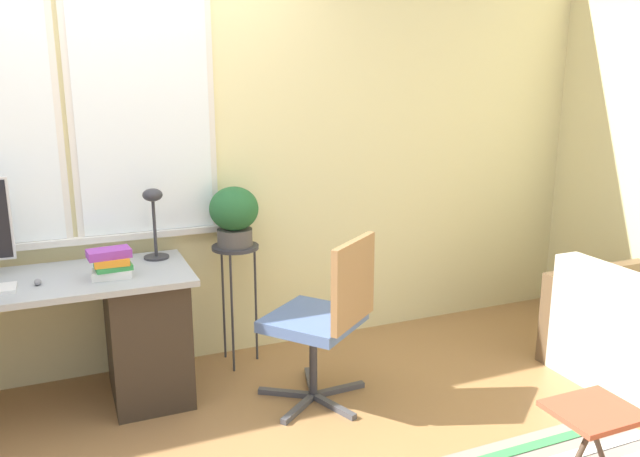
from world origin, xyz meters
TOP-DOWN VIEW (x-y plane):
  - ground_plane at (0.00, 0.00)m, footprint 14.00×14.00m
  - wall_back_with_window at (-0.01, 0.71)m, footprint 9.00×0.12m
  - wall_right_with_picture at (3.36, -0.00)m, footprint 0.08×9.00m
  - mouse at (-0.31, 0.24)m, footprint 0.03×0.06m
  - desk_lamp at (0.30, 0.49)m, footprint 0.14×0.14m
  - book_stack at (0.04, 0.22)m, footprint 0.22×0.16m
  - office_chair_swivel at (1.06, -0.14)m, footprint 0.64×0.65m
  - plant_stand at (0.76, 0.51)m, footprint 0.28×0.28m
  - potted_plant at (0.76, 0.51)m, footprint 0.29×0.29m
  - folding_stool at (1.78, -1.28)m, footprint 0.35×0.29m

SIDE VIEW (x-z plane):
  - ground_plane at x=0.00m, z-range 0.00..0.00m
  - folding_stool at x=1.78m, z-range 0.15..0.55m
  - office_chair_swivel at x=1.06m, z-range 0.03..0.96m
  - plant_stand at x=0.76m, z-range 0.28..1.03m
  - mouse at x=-0.31m, z-range 0.73..0.76m
  - book_stack at x=0.04m, z-range 0.73..0.88m
  - potted_plant at x=0.76m, z-range 0.77..1.12m
  - desk_lamp at x=0.30m, z-range 0.81..1.20m
  - wall_right_with_picture at x=3.36m, z-range 0.00..2.70m
  - wall_back_with_window at x=-0.01m, z-range 0.01..2.71m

